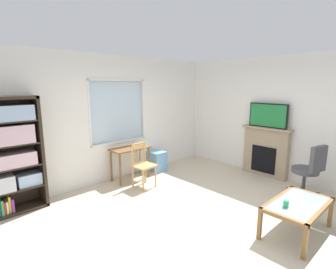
{
  "coord_description": "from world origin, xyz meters",
  "views": [
    {
      "loc": [
        -2.97,
        -2.34,
        2.08
      ],
      "look_at": [
        0.16,
        0.97,
        1.18
      ],
      "focal_mm": 27.23,
      "sensor_mm": 36.0,
      "label": 1
    }
  ],
  "objects_px": {
    "sippy_cup": "(286,204)",
    "desk_under_window": "(130,153)",
    "bookshelf": "(9,152)",
    "office_chair": "(310,168)",
    "tv": "(268,115)",
    "fireplace": "(266,152)",
    "wooden_chair": "(143,165)",
    "plastic_drawer_unit": "(157,161)",
    "coffee_table": "(298,207)"
  },
  "relations": [
    {
      "from": "wooden_chair",
      "to": "tv",
      "type": "distance_m",
      "value": 2.96
    },
    {
      "from": "coffee_table",
      "to": "plastic_drawer_unit",
      "type": "bearing_deg",
      "value": 84.52
    },
    {
      "from": "plastic_drawer_unit",
      "to": "coffee_table",
      "type": "height_order",
      "value": "plastic_drawer_unit"
    },
    {
      "from": "bookshelf",
      "to": "office_chair",
      "type": "relative_size",
      "value": 1.9
    },
    {
      "from": "fireplace",
      "to": "sippy_cup",
      "type": "distance_m",
      "value": 2.54
    },
    {
      "from": "desk_under_window",
      "to": "tv",
      "type": "distance_m",
      "value": 3.17
    },
    {
      "from": "sippy_cup",
      "to": "desk_under_window",
      "type": "bearing_deg",
      "value": 94.19
    },
    {
      "from": "office_chair",
      "to": "wooden_chair",
      "type": "bearing_deg",
      "value": 128.16
    },
    {
      "from": "desk_under_window",
      "to": "wooden_chair",
      "type": "bearing_deg",
      "value": -95.57
    },
    {
      "from": "desk_under_window",
      "to": "coffee_table",
      "type": "xyz_separation_m",
      "value": [
        0.49,
        -3.34,
        -0.2
      ]
    },
    {
      "from": "bookshelf",
      "to": "office_chair",
      "type": "distance_m",
      "value": 5.22
    },
    {
      "from": "wooden_chair",
      "to": "plastic_drawer_unit",
      "type": "xyz_separation_m",
      "value": [
        0.86,
        0.56,
        -0.23
      ]
    },
    {
      "from": "wooden_chair",
      "to": "fireplace",
      "type": "height_order",
      "value": "fireplace"
    },
    {
      "from": "fireplace",
      "to": "bookshelf",
      "type": "bearing_deg",
      "value": 156.27
    },
    {
      "from": "wooden_chair",
      "to": "office_chair",
      "type": "bearing_deg",
      "value": -51.84
    },
    {
      "from": "tv",
      "to": "sippy_cup",
      "type": "xyz_separation_m",
      "value": [
        -2.14,
        -1.34,
        -0.9
      ]
    },
    {
      "from": "bookshelf",
      "to": "coffee_table",
      "type": "distance_m",
      "value": 4.44
    },
    {
      "from": "wooden_chair",
      "to": "sippy_cup",
      "type": "bearing_deg",
      "value": -84.0
    },
    {
      "from": "plastic_drawer_unit",
      "to": "sippy_cup",
      "type": "relative_size",
      "value": 5.27
    },
    {
      "from": "coffee_table",
      "to": "sippy_cup",
      "type": "distance_m",
      "value": 0.28
    },
    {
      "from": "tv",
      "to": "wooden_chair",
      "type": "bearing_deg",
      "value": 149.7
    },
    {
      "from": "bookshelf",
      "to": "plastic_drawer_unit",
      "type": "bearing_deg",
      "value": -1.05
    },
    {
      "from": "plastic_drawer_unit",
      "to": "sippy_cup",
      "type": "height_order",
      "value": "sippy_cup"
    },
    {
      "from": "tv",
      "to": "office_chair",
      "type": "bearing_deg",
      "value": -112.8
    },
    {
      "from": "wooden_chair",
      "to": "plastic_drawer_unit",
      "type": "bearing_deg",
      "value": 33.2
    },
    {
      "from": "desk_under_window",
      "to": "plastic_drawer_unit",
      "type": "height_order",
      "value": "desk_under_window"
    },
    {
      "from": "wooden_chair",
      "to": "coffee_table",
      "type": "relative_size",
      "value": 0.82
    },
    {
      "from": "fireplace",
      "to": "plastic_drawer_unit",
      "type": "bearing_deg",
      "value": 128.62
    },
    {
      "from": "desk_under_window",
      "to": "plastic_drawer_unit",
      "type": "xyz_separation_m",
      "value": [
        0.81,
        0.05,
        -0.36
      ]
    },
    {
      "from": "plastic_drawer_unit",
      "to": "coffee_table",
      "type": "distance_m",
      "value": 3.41
    },
    {
      "from": "bookshelf",
      "to": "plastic_drawer_unit",
      "type": "distance_m",
      "value": 3.15
    },
    {
      "from": "fireplace",
      "to": "sippy_cup",
      "type": "height_order",
      "value": "fireplace"
    },
    {
      "from": "bookshelf",
      "to": "coffee_table",
      "type": "bearing_deg",
      "value": -51.66
    },
    {
      "from": "bookshelf",
      "to": "coffee_table",
      "type": "xyz_separation_m",
      "value": [
        2.73,
        -3.45,
        -0.63
      ]
    },
    {
      "from": "desk_under_window",
      "to": "wooden_chair",
      "type": "height_order",
      "value": "wooden_chair"
    },
    {
      "from": "coffee_table",
      "to": "sippy_cup",
      "type": "bearing_deg",
      "value": 163.75
    },
    {
      "from": "office_chair",
      "to": "sippy_cup",
      "type": "height_order",
      "value": "office_chair"
    },
    {
      "from": "desk_under_window",
      "to": "tv",
      "type": "height_order",
      "value": "tv"
    },
    {
      "from": "plastic_drawer_unit",
      "to": "office_chair",
      "type": "height_order",
      "value": "office_chair"
    },
    {
      "from": "desk_under_window",
      "to": "tv",
      "type": "xyz_separation_m",
      "value": [
        2.38,
        -1.93,
        0.81
      ]
    },
    {
      "from": "bookshelf",
      "to": "office_chair",
      "type": "height_order",
      "value": "bookshelf"
    },
    {
      "from": "sippy_cup",
      "to": "plastic_drawer_unit",
      "type": "bearing_deg",
      "value": 80.23
    },
    {
      "from": "tv",
      "to": "fireplace",
      "type": "bearing_deg",
      "value": -0.0
    },
    {
      "from": "fireplace",
      "to": "office_chair",
      "type": "distance_m",
      "value": 1.19
    },
    {
      "from": "wooden_chair",
      "to": "office_chair",
      "type": "distance_m",
      "value": 3.19
    },
    {
      "from": "desk_under_window",
      "to": "sippy_cup",
      "type": "bearing_deg",
      "value": -85.81
    },
    {
      "from": "fireplace",
      "to": "tv",
      "type": "distance_m",
      "value": 0.83
    },
    {
      "from": "bookshelf",
      "to": "tv",
      "type": "xyz_separation_m",
      "value": [
        4.62,
        -2.04,
        0.38
      ]
    },
    {
      "from": "tv",
      "to": "desk_under_window",
      "type": "bearing_deg",
      "value": 140.89
    },
    {
      "from": "desk_under_window",
      "to": "plastic_drawer_unit",
      "type": "bearing_deg",
      "value": 3.52
    }
  ]
}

